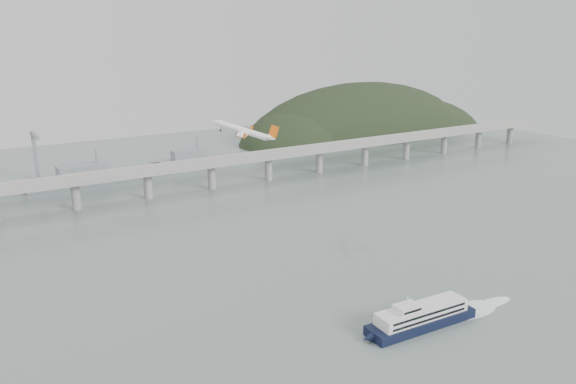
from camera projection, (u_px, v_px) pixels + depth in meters
ground at (350, 295)px, 258.74m from camera, size 900.00×900.00×0.00m
bridge at (185, 170)px, 417.16m from camera, size 800.00×22.00×23.90m
headland at (369, 148)px, 678.99m from camera, size 365.00×155.00×156.00m
ferry at (421, 317)px, 230.64m from camera, size 82.43×16.08×15.54m
airliner at (245, 131)px, 294.41m from camera, size 30.98×29.78×13.05m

